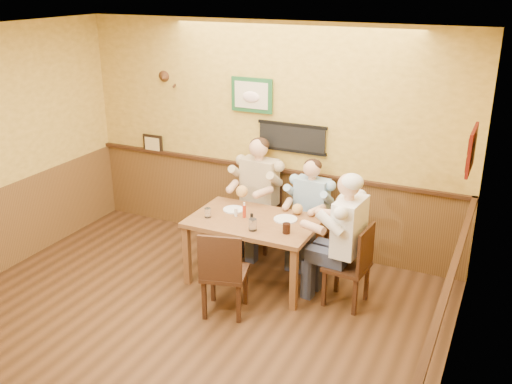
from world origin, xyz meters
TOP-DOWN VIEW (x-y plane):
  - room at (0.13, 0.17)m, footprint 5.02×5.03m
  - dining_table at (0.28, 1.50)m, footprint 1.40×0.90m
  - chair_back_left at (-0.01, 2.29)m, footprint 0.44×0.44m
  - chair_back_right at (0.69, 2.24)m, footprint 0.40×0.40m
  - chair_right_end at (1.37, 1.47)m, footprint 0.46×0.46m
  - chair_near_side at (0.30, 0.78)m, footprint 0.53×0.53m
  - diner_tan_shirt at (-0.01, 2.29)m, footprint 0.63×0.63m
  - diner_blue_polo at (0.69, 2.24)m, footprint 0.57×0.57m
  - diner_white_elder at (1.37, 1.47)m, footprint 0.65×0.65m
  - water_glass_left at (-0.20, 1.34)m, footprint 0.10×0.10m
  - water_glass_mid at (0.40, 1.23)m, footprint 0.11×0.11m
  - cola_tumbler at (0.74, 1.33)m, footprint 0.11×0.11m
  - hot_sauce_bottle at (0.16, 1.51)m, footprint 0.05×0.05m
  - salt_shaker at (0.06, 1.50)m, footprint 0.05×0.05m
  - pepper_shaker at (0.28, 1.46)m, footprint 0.03×0.03m
  - plate_far_left at (-0.04, 1.64)m, footprint 0.25×0.25m
  - plate_far_right at (0.60, 1.64)m, footprint 0.34×0.34m

SIDE VIEW (x-z plane):
  - chair_back_right at x=0.69m, z-range 0.00..0.81m
  - chair_right_end at x=1.37m, z-range 0.00..0.91m
  - chair_back_left at x=-0.01m, z-range 0.00..0.91m
  - chair_near_side at x=0.30m, z-range 0.00..0.94m
  - diner_blue_polo at x=0.69m, z-range 0.00..1.16m
  - diner_white_elder at x=1.37m, z-range 0.00..1.30m
  - diner_tan_shirt at x=-0.01m, z-range 0.00..1.30m
  - dining_table at x=0.28m, z-range 0.28..1.03m
  - plate_far_left at x=-0.04m, z-range 0.75..0.77m
  - plate_far_right at x=0.60m, z-range 0.75..0.77m
  - pepper_shaker at x=0.28m, z-range 0.75..0.83m
  - salt_shaker at x=0.06m, z-range 0.75..0.85m
  - cola_tumbler at x=0.74m, z-range 0.75..0.86m
  - water_glass_left at x=-0.20m, z-range 0.75..0.86m
  - water_glass_mid at x=0.40m, z-range 0.75..0.88m
  - hot_sauce_bottle at x=0.16m, z-range 0.75..0.91m
  - room at x=0.13m, z-range 0.28..3.09m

